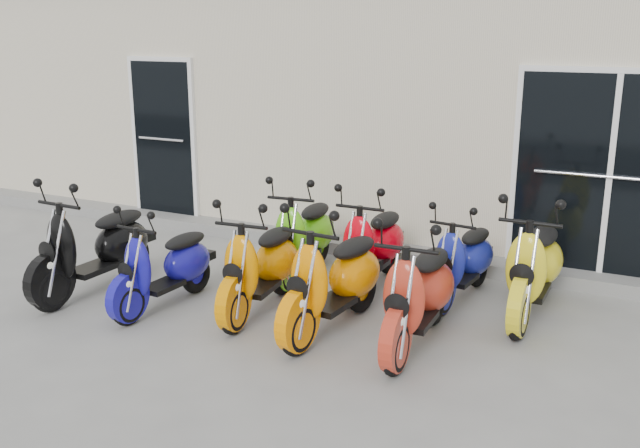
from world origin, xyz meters
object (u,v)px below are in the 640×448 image
(scooter_back_blue, at_px, (464,249))
(scooter_front_blue, at_px, (164,255))
(scooter_front_orange_a, at_px, (260,253))
(scooter_back_red, at_px, (373,234))
(scooter_front_red, at_px, (419,280))
(scooter_back_green, at_px, (304,224))
(scooter_front_orange_b, at_px, (334,265))
(scooter_front_black, at_px, (93,234))
(scooter_back_yellow, at_px, (535,253))

(scooter_back_blue, bearing_deg, scooter_front_blue, -143.36)
(scooter_front_orange_a, height_order, scooter_back_red, scooter_front_orange_a)
(scooter_front_blue, xyz_separation_m, scooter_front_red, (2.53, 0.24, 0.07))
(scooter_back_green, bearing_deg, scooter_front_orange_b, -58.32)
(scooter_front_orange_b, xyz_separation_m, scooter_front_red, (0.79, 0.02, -0.01))
(scooter_back_blue, bearing_deg, scooter_front_orange_b, -116.89)
(scooter_front_orange_a, distance_m, scooter_back_red, 1.32)
(scooter_front_orange_a, relative_size, scooter_back_red, 1.01)
(scooter_front_orange_a, bearing_deg, scooter_back_green, 90.07)
(scooter_back_green, bearing_deg, scooter_back_blue, -3.38)
(scooter_front_black, relative_size, scooter_back_red, 1.07)
(scooter_back_green, xyz_separation_m, scooter_back_blue, (1.77, 0.08, -0.06))
(scooter_front_orange_a, relative_size, scooter_front_red, 0.97)
(scooter_front_black, relative_size, scooter_front_red, 1.03)
(scooter_front_red, bearing_deg, scooter_back_green, 144.15)
(scooter_back_blue, bearing_deg, scooter_back_green, -170.93)
(scooter_back_red, bearing_deg, scooter_front_red, -52.82)
(scooter_front_orange_a, height_order, scooter_front_orange_b, scooter_front_orange_b)
(scooter_front_orange_b, height_order, scooter_back_green, scooter_front_orange_b)
(scooter_front_black, bearing_deg, scooter_back_yellow, 20.59)
(scooter_back_yellow, bearing_deg, scooter_front_orange_a, -155.80)
(scooter_front_black, bearing_deg, scooter_back_blue, 25.89)
(scooter_front_red, bearing_deg, scooter_back_yellow, 54.45)
(scooter_front_blue, height_order, scooter_front_orange_b, scooter_front_orange_b)
(scooter_front_blue, xyz_separation_m, scooter_back_green, (0.81, 1.42, 0.05))
(scooter_front_orange_b, bearing_deg, scooter_back_red, 100.82)
(scooter_front_orange_a, xyz_separation_m, scooter_back_yellow, (2.39, 1.05, 0.04))
(scooter_front_black, height_order, scooter_back_yellow, scooter_front_black)
(scooter_front_blue, distance_m, scooter_back_red, 2.16)
(scooter_front_orange_b, relative_size, scooter_back_red, 1.06)
(scooter_back_green, height_order, scooter_back_blue, scooter_back_green)
(scooter_front_orange_b, height_order, scooter_back_red, scooter_front_orange_b)
(scooter_front_orange_b, bearing_deg, scooter_back_blue, 62.16)
(scooter_front_black, xyz_separation_m, scooter_back_yellow, (4.20, 1.36, -0.00))
(scooter_front_black, bearing_deg, scooter_front_orange_b, 7.26)
(scooter_front_red, bearing_deg, scooter_back_red, 125.96)
(scooter_front_black, height_order, scooter_back_green, scooter_front_black)
(scooter_back_red, bearing_deg, scooter_front_blue, -138.86)
(scooter_front_red, height_order, scooter_back_green, scooter_front_red)
(scooter_back_yellow, bearing_deg, scooter_front_blue, -156.87)
(scooter_front_orange_a, bearing_deg, scooter_back_yellow, 18.62)
(scooter_back_red, bearing_deg, scooter_front_orange_a, -123.20)
(scooter_front_blue, height_order, scooter_back_red, scooter_back_red)
(scooter_back_green, bearing_deg, scooter_front_blue, -125.68)
(scooter_front_black, xyz_separation_m, scooter_back_green, (1.71, 1.42, -0.04))
(scooter_front_orange_b, xyz_separation_m, scooter_back_green, (-0.93, 1.20, -0.03))
(scooter_front_black, xyz_separation_m, scooter_back_red, (2.53, 1.42, -0.04))
(scooter_front_orange_a, relative_size, scooter_front_orange_b, 0.95)
(scooter_front_orange_a, distance_m, scooter_back_yellow, 2.61)
(scooter_back_red, height_order, scooter_back_yellow, scooter_back_yellow)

